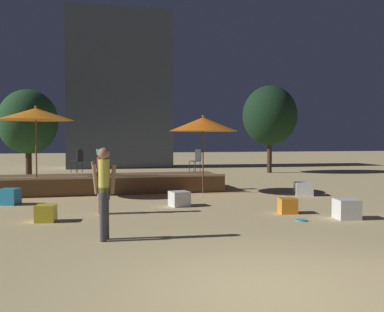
{
  "coord_description": "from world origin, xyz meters",
  "views": [
    {
      "loc": [
        -2.25,
        -5.09,
        1.96
      ],
      "look_at": [
        0.0,
        4.36,
        1.59
      ],
      "focal_mm": 40.0,
      "sensor_mm": 36.0,
      "label": 1
    }
  ],
  "objects_px": {
    "patio_umbrella_0": "(203,124)",
    "person_0": "(104,189)",
    "cube_seat_3": "(46,213)",
    "background_tree_1": "(270,116)",
    "cube_seat_2": "(10,197)",
    "bistro_chair_0": "(78,159)",
    "cube_seat_0": "(288,206)",
    "background_tree_0": "(28,122)",
    "cube_seat_4": "(179,199)",
    "patio_umbrella_1": "(36,114)",
    "bistro_chair_1": "(197,159)",
    "cube_seat_1": "(303,189)",
    "frisbee_disc": "(301,220)",
    "person_3": "(101,177)",
    "cube_seat_5": "(347,209)"
  },
  "relations": [
    {
      "from": "cube_seat_0",
      "to": "bistro_chair_1",
      "type": "xyz_separation_m",
      "value": [
        -1.09,
        5.66,
        1.03
      ]
    },
    {
      "from": "cube_seat_1",
      "to": "background_tree_0",
      "type": "height_order",
      "value": "background_tree_0"
    },
    {
      "from": "patio_umbrella_0",
      "to": "person_0",
      "type": "bearing_deg",
      "value": -119.56
    },
    {
      "from": "cube_seat_1",
      "to": "bistro_chair_0",
      "type": "distance_m",
      "value": 8.53
    },
    {
      "from": "patio_umbrella_0",
      "to": "person_0",
      "type": "distance_m",
      "value": 7.72
    },
    {
      "from": "cube_seat_3",
      "to": "person_0",
      "type": "bearing_deg",
      "value": -60.05
    },
    {
      "from": "cube_seat_0",
      "to": "person_0",
      "type": "bearing_deg",
      "value": -157.63
    },
    {
      "from": "cube_seat_3",
      "to": "person_0",
      "type": "relative_size",
      "value": 0.28
    },
    {
      "from": "cube_seat_3",
      "to": "bistro_chair_1",
      "type": "xyz_separation_m",
      "value": [
        5.06,
        5.39,
        1.03
      ]
    },
    {
      "from": "patio_umbrella_1",
      "to": "person_0",
      "type": "relative_size",
      "value": 1.72
    },
    {
      "from": "cube_seat_1",
      "to": "frisbee_disc",
      "type": "distance_m",
      "value": 4.92
    },
    {
      "from": "cube_seat_5",
      "to": "cube_seat_3",
      "type": "bearing_deg",
      "value": 169.55
    },
    {
      "from": "patio_umbrella_0",
      "to": "bistro_chair_1",
      "type": "relative_size",
      "value": 3.17
    },
    {
      "from": "patio_umbrella_0",
      "to": "patio_umbrella_1",
      "type": "height_order",
      "value": "patio_umbrella_1"
    },
    {
      "from": "person_0",
      "to": "person_3",
      "type": "bearing_deg",
      "value": -161.44
    },
    {
      "from": "bistro_chair_1",
      "to": "frisbee_disc",
      "type": "xyz_separation_m",
      "value": [
        0.93,
        -6.73,
        -1.21
      ]
    },
    {
      "from": "cube_seat_4",
      "to": "bistro_chair_0",
      "type": "xyz_separation_m",
      "value": [
        -3.0,
        4.78,
        1.01
      ]
    },
    {
      "from": "frisbee_disc",
      "to": "background_tree_1",
      "type": "bearing_deg",
      "value": 69.18
    },
    {
      "from": "patio_umbrella_0",
      "to": "background_tree_1",
      "type": "bearing_deg",
      "value": 53.39
    },
    {
      "from": "person_0",
      "to": "bistro_chair_0",
      "type": "height_order",
      "value": "person_0"
    },
    {
      "from": "patio_umbrella_0",
      "to": "person_3",
      "type": "relative_size",
      "value": 1.66
    },
    {
      "from": "cube_seat_2",
      "to": "bistro_chair_0",
      "type": "xyz_separation_m",
      "value": [
        1.93,
        3.31,
        0.99
      ]
    },
    {
      "from": "background_tree_1",
      "to": "background_tree_0",
      "type": "bearing_deg",
      "value": -170.59
    },
    {
      "from": "person_3",
      "to": "bistro_chair_0",
      "type": "height_order",
      "value": "person_3"
    },
    {
      "from": "person_0",
      "to": "background_tree_1",
      "type": "bearing_deg",
      "value": 165.1
    },
    {
      "from": "person_0",
      "to": "background_tree_0",
      "type": "bearing_deg",
      "value": -147.78
    },
    {
      "from": "patio_umbrella_0",
      "to": "cube_seat_0",
      "type": "height_order",
      "value": "patio_umbrella_0"
    },
    {
      "from": "cube_seat_3",
      "to": "frisbee_disc",
      "type": "distance_m",
      "value": 6.14
    },
    {
      "from": "cube_seat_0",
      "to": "background_tree_0",
      "type": "xyz_separation_m",
      "value": [
        -7.95,
        10.96,
        2.6
      ]
    },
    {
      "from": "bistro_chair_0",
      "to": "cube_seat_3",
      "type": "bearing_deg",
      "value": 32.57
    },
    {
      "from": "patio_umbrella_1",
      "to": "cube_seat_4",
      "type": "relative_size",
      "value": 5.05
    },
    {
      "from": "patio_umbrella_0",
      "to": "cube_seat_2",
      "type": "height_order",
      "value": "patio_umbrella_0"
    },
    {
      "from": "cube_seat_1",
      "to": "person_0",
      "type": "xyz_separation_m",
      "value": [
        -7.04,
        -5.24,
        0.77
      ]
    },
    {
      "from": "cube_seat_0",
      "to": "bistro_chair_0",
      "type": "relative_size",
      "value": 0.56
    },
    {
      "from": "background_tree_1",
      "to": "person_0",
      "type": "bearing_deg",
      "value": -123.68
    },
    {
      "from": "cube_seat_3",
      "to": "cube_seat_4",
      "type": "bearing_deg",
      "value": 24.22
    },
    {
      "from": "cube_seat_0",
      "to": "background_tree_0",
      "type": "bearing_deg",
      "value": 125.93
    },
    {
      "from": "bistro_chair_1",
      "to": "bistro_chair_0",
      "type": "bearing_deg",
      "value": -126.06
    },
    {
      "from": "cube_seat_4",
      "to": "patio_umbrella_1",
      "type": "bearing_deg",
      "value": 145.49
    },
    {
      "from": "cube_seat_2",
      "to": "person_3",
      "type": "distance_m",
      "value": 3.59
    },
    {
      "from": "cube_seat_2",
      "to": "cube_seat_4",
      "type": "xyz_separation_m",
      "value": [
        4.93,
        -1.47,
        -0.02
      ]
    },
    {
      "from": "cube_seat_3",
      "to": "cube_seat_5",
      "type": "relative_size",
      "value": 0.82
    },
    {
      "from": "cube_seat_3",
      "to": "person_0",
      "type": "distance_m",
      "value": 2.73
    },
    {
      "from": "cube_seat_5",
      "to": "person_0",
      "type": "distance_m",
      "value": 6.04
    },
    {
      "from": "cube_seat_1",
      "to": "bistro_chair_0",
      "type": "relative_size",
      "value": 0.82
    },
    {
      "from": "cube_seat_5",
      "to": "cube_seat_0",
      "type": "bearing_deg",
      "value": 135.17
    },
    {
      "from": "patio_umbrella_1",
      "to": "cube_seat_1",
      "type": "bearing_deg",
      "value": -10.12
    },
    {
      "from": "patio_umbrella_0",
      "to": "bistro_chair_0",
      "type": "height_order",
      "value": "patio_umbrella_0"
    },
    {
      "from": "cube_seat_0",
      "to": "background_tree_0",
      "type": "relative_size",
      "value": 0.12
    },
    {
      "from": "patio_umbrella_0",
      "to": "frisbee_disc",
      "type": "distance_m",
      "value": 6.26
    }
  ]
}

